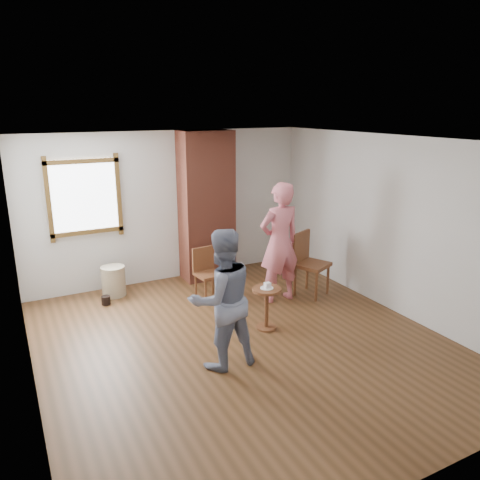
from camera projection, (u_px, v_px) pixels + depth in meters
The scene contains 12 objects.
ground at pixel (243, 343), 6.13m from camera, with size 5.50×5.50×0.00m, color brown.
room_shell at pixel (218, 200), 6.12m from camera, with size 5.04×5.52×2.62m.
brick_chimney at pixel (207, 206), 8.17m from camera, with size 0.90×0.50×2.60m, color brown.
stoneware_crock at pixel (114, 281), 7.61m from camera, with size 0.38×0.38×0.49m, color tan.
dark_pot at pixel (106, 300), 7.30m from camera, with size 0.14×0.14×0.14m, color black.
dining_chair_left at pixel (207, 270), 7.46m from camera, with size 0.43×0.43×0.83m.
dining_chair_right at pixel (308, 260), 7.59m from camera, with size 0.64×0.64×1.03m.
side_table at pixel (267, 302), 6.42m from camera, with size 0.40×0.40×0.60m.
cake_plate at pixel (267, 288), 6.36m from camera, with size 0.18×0.18×0.01m, color white.
cake_slice at pixel (267, 286), 6.36m from camera, with size 0.08×0.07×0.06m, color white.
man at pixel (222, 299), 5.39m from camera, with size 0.82×0.64×1.68m, color #151C3C.
person_pink at pixel (279, 243), 7.25m from camera, with size 0.69×0.45×1.90m, color #DA6D79.
Camera 1 is at (-2.58, -4.88, 2.99)m, focal length 35.00 mm.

